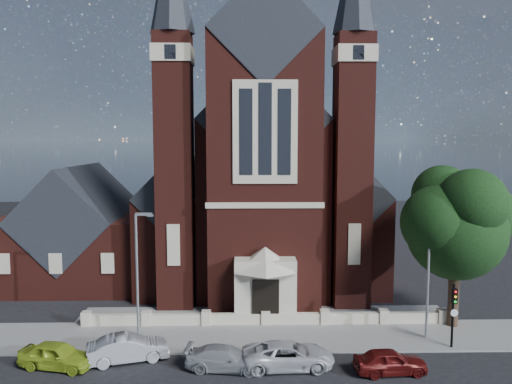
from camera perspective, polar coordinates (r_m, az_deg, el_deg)
ground at (r=42.88m, az=0.65°, el=-10.94°), size 120.00×120.00×0.00m
pavement_strip at (r=32.98m, az=1.24°, el=-16.26°), size 60.00×5.00×0.12m
forecourt_paving at (r=36.71m, az=0.97°, el=-13.90°), size 26.00×3.00×0.14m
forecourt_wall at (r=34.84m, az=1.10°, el=-15.01°), size 24.00×0.40×0.90m
church at (r=49.15m, az=0.37°, el=0.97°), size 20.01×34.90×29.20m
parish_hall at (r=47.16m, az=-19.36°, el=-4.71°), size 12.00×12.20×10.24m
street_tree at (r=35.06m, az=22.26°, el=-3.53°), size 6.40×6.60×10.70m
street_lamp_left at (r=31.71m, az=-13.30°, el=-8.57°), size 1.16×0.22×8.09m
street_lamp_right at (r=33.04m, az=19.25°, el=-8.16°), size 1.16×0.22×8.09m
traffic_signal at (r=32.51m, az=21.65°, el=-12.18°), size 0.28×0.42×4.00m
car_lime_van at (r=30.78m, az=-21.78°, el=-16.94°), size 4.46×2.57×1.43m
car_silver_a at (r=30.41m, az=-14.42°, el=-16.92°), size 4.79×2.84×1.49m
car_silver_b at (r=28.66m, az=-3.50°, el=-18.44°), size 4.59×2.36×1.27m
car_white_suv at (r=28.87m, az=3.71°, el=-18.11°), size 5.17×2.58×1.41m
car_dark_red at (r=29.10m, az=15.06°, el=-18.19°), size 4.00×1.83×1.33m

